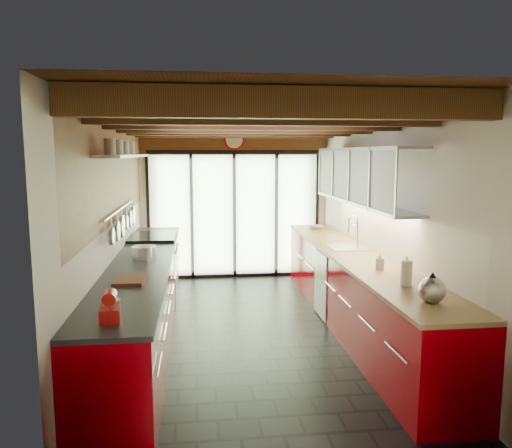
# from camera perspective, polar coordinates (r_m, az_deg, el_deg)

# --- Properties ---
(ground) EXTENTS (5.50, 5.50, 0.00)m
(ground) POSITION_cam_1_polar(r_m,az_deg,el_deg) (6.16, -0.49, -12.13)
(ground) COLOR black
(ground) RESTS_ON ground
(room_shell) EXTENTS (5.50, 5.50, 5.50)m
(room_shell) POSITION_cam_1_polar(r_m,az_deg,el_deg) (5.80, -0.51, 3.38)
(room_shell) COLOR silver
(room_shell) RESTS_ON ground
(ceiling_beams) EXTENTS (3.14, 5.06, 4.90)m
(ceiling_beams) POSITION_cam_1_polar(r_m,az_deg,el_deg) (6.17, -0.91, 11.18)
(ceiling_beams) COLOR #593316
(ceiling_beams) RESTS_ON ground
(glass_door) EXTENTS (2.95, 0.10, 2.90)m
(glass_door) POSITION_cam_1_polar(r_m,az_deg,el_deg) (8.48, -2.50, 4.91)
(glass_door) COLOR #C6EAAD
(glass_door) RESTS_ON ground
(left_counter) EXTENTS (0.68, 5.00, 0.92)m
(left_counter) POSITION_cam_1_polar(r_m,az_deg,el_deg) (6.02, -12.78, -8.22)
(left_counter) COLOR #A0000A
(left_counter) RESTS_ON ground
(range_stove) EXTENTS (0.66, 0.90, 0.97)m
(range_stove) POSITION_cam_1_polar(r_m,az_deg,el_deg) (7.41, -11.62, -5.01)
(range_stove) COLOR silver
(range_stove) RESTS_ON ground
(right_counter) EXTENTS (0.68, 5.00, 0.92)m
(right_counter) POSITION_cam_1_polar(r_m,az_deg,el_deg) (6.28, 11.23, -7.48)
(right_counter) COLOR #A0000A
(right_counter) RESTS_ON ground
(sink_assembly) EXTENTS (0.45, 0.52, 0.43)m
(sink_assembly) POSITION_cam_1_polar(r_m,az_deg,el_deg) (6.54, 10.40, -2.34)
(sink_assembly) COLOR silver
(sink_assembly) RESTS_ON right_counter
(upper_cabinets_right) EXTENTS (0.34, 3.00, 3.00)m
(upper_cabinets_right) POSITION_cam_1_polar(r_m,az_deg,el_deg) (6.39, 12.09, 5.40)
(upper_cabinets_right) COLOR silver
(upper_cabinets_right) RESTS_ON ground
(left_wall_fixtures) EXTENTS (0.28, 2.60, 0.96)m
(left_wall_fixtures) POSITION_cam_1_polar(r_m,az_deg,el_deg) (6.07, -14.77, 4.73)
(left_wall_fixtures) COLOR silver
(left_wall_fixtures) RESTS_ON ground
(stand_mixer) EXTENTS (0.16, 0.26, 0.23)m
(stand_mixer) POSITION_cam_1_polar(r_m,az_deg,el_deg) (3.85, -16.26, -9.21)
(stand_mixer) COLOR #AE0E0D
(stand_mixer) RESTS_ON left_counter
(pot_large) EXTENTS (0.28, 0.28, 0.14)m
(pot_large) POSITION_cam_1_polar(r_m,az_deg,el_deg) (5.91, -12.87, -3.23)
(pot_large) COLOR silver
(pot_large) RESTS_ON left_counter
(pot_small) EXTENTS (0.35, 0.35, 0.11)m
(pot_small) POSITION_cam_1_polar(r_m,az_deg,el_deg) (6.10, -12.68, -3.02)
(pot_small) COLOR silver
(pot_small) RESTS_ON left_counter
(cutting_board) EXTENTS (0.30, 0.41, 0.03)m
(cutting_board) POSITION_cam_1_polar(r_m,az_deg,el_deg) (4.91, -14.13, -6.23)
(cutting_board) COLOR brown
(cutting_board) RESTS_ON left_counter
(kettle) EXTENTS (0.27, 0.30, 0.26)m
(kettle) POSITION_cam_1_polar(r_m,az_deg,el_deg) (4.36, 19.47, -6.95)
(kettle) COLOR silver
(kettle) RESTS_ON right_counter
(paper_towel) EXTENTS (0.13, 0.13, 0.28)m
(paper_towel) POSITION_cam_1_polar(r_m,az_deg,el_deg) (4.80, 16.83, -5.44)
(paper_towel) COLOR white
(paper_towel) RESTS_ON right_counter
(soap_bottle) EXTENTS (0.10, 0.10, 0.18)m
(soap_bottle) POSITION_cam_1_polar(r_m,az_deg,el_deg) (5.41, 13.98, -4.09)
(soap_bottle) COLOR silver
(soap_bottle) RESTS_ON right_counter
(bowl) EXTENTS (0.26, 0.26, 0.06)m
(bowl) POSITION_cam_1_polar(r_m,az_deg,el_deg) (8.11, 6.86, -0.34)
(bowl) COLOR silver
(bowl) RESTS_ON right_counter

